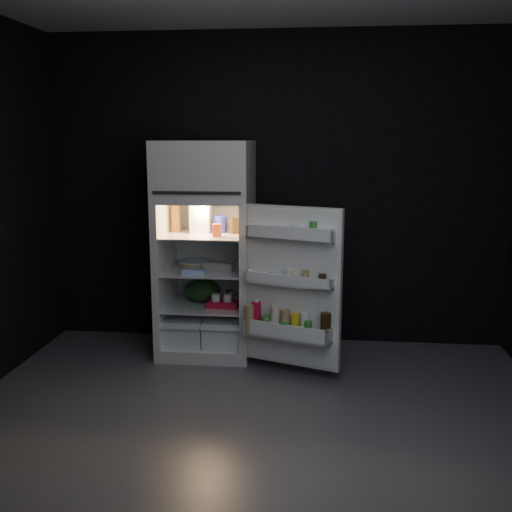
# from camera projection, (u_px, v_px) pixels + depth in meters

# --- Properties ---
(floor) EXTENTS (4.00, 3.40, 0.00)m
(floor) POSITION_uv_depth(u_px,v_px,m) (255.00, 424.00, 3.83)
(floor) COLOR #55555A
(floor) RESTS_ON ground
(wall_back) EXTENTS (4.00, 0.00, 2.70)m
(wall_back) POSITION_uv_depth(u_px,v_px,m) (276.00, 190.00, 5.23)
(wall_back) COLOR black
(wall_back) RESTS_ON ground
(wall_front) EXTENTS (4.00, 0.00, 2.70)m
(wall_front) POSITION_uv_depth(u_px,v_px,m) (199.00, 281.00, 1.91)
(wall_front) COLOR black
(wall_front) RESTS_ON ground
(refrigerator) EXTENTS (0.76, 0.71, 1.78)m
(refrigerator) POSITION_uv_depth(u_px,v_px,m) (206.00, 241.00, 4.99)
(refrigerator) COLOR silver
(refrigerator) RESTS_ON ground
(fridge_door) EXTENTS (0.74, 0.43, 1.22)m
(fridge_door) POSITION_uv_depth(u_px,v_px,m) (291.00, 291.00, 4.48)
(fridge_door) COLOR silver
(fridge_door) RESTS_ON ground
(milk_jug) EXTENTS (0.17, 0.17, 0.24)m
(milk_jug) POSITION_uv_depth(u_px,v_px,m) (201.00, 218.00, 4.97)
(milk_jug) COLOR white
(milk_jug) RESTS_ON refrigerator
(mayo_jar) EXTENTS (0.12, 0.12, 0.14)m
(mayo_jar) POSITION_uv_depth(u_px,v_px,m) (220.00, 224.00, 4.99)
(mayo_jar) COLOR #1E26A5
(mayo_jar) RESTS_ON refrigerator
(jam_jar) EXTENTS (0.12, 0.12, 0.13)m
(jam_jar) POSITION_uv_depth(u_px,v_px,m) (235.00, 226.00, 4.94)
(jam_jar) COLOR black
(jam_jar) RESTS_ON refrigerator
(amber_bottle) EXTENTS (0.10, 0.10, 0.22)m
(amber_bottle) POSITION_uv_depth(u_px,v_px,m) (175.00, 218.00, 5.04)
(amber_bottle) COLOR orange
(amber_bottle) RESTS_ON refrigerator
(small_carton) EXTENTS (0.08, 0.07, 0.10)m
(small_carton) POSITION_uv_depth(u_px,v_px,m) (217.00, 230.00, 4.78)
(small_carton) COLOR #EC4C1B
(small_carton) RESTS_ON refrigerator
(egg_carton) EXTENTS (0.28, 0.16, 0.07)m
(egg_carton) POSITION_uv_depth(u_px,v_px,m) (219.00, 266.00, 4.93)
(egg_carton) COLOR gray
(egg_carton) RESTS_ON refrigerator
(pie) EXTENTS (0.38, 0.38, 0.04)m
(pie) POSITION_uv_depth(u_px,v_px,m) (196.00, 264.00, 5.11)
(pie) COLOR tan
(pie) RESTS_ON refrigerator
(flat_package) EXTENTS (0.18, 0.09, 0.04)m
(flat_package) POSITION_uv_depth(u_px,v_px,m) (194.00, 272.00, 4.80)
(flat_package) COLOR #99B8ED
(flat_package) RESTS_ON refrigerator
(wrapped_pkg) EXTENTS (0.14, 0.13, 0.05)m
(wrapped_pkg) POSITION_uv_depth(u_px,v_px,m) (233.00, 263.00, 5.13)
(wrapped_pkg) COLOR beige
(wrapped_pkg) RESTS_ON refrigerator
(produce_bag) EXTENTS (0.35, 0.31, 0.20)m
(produce_bag) POSITION_uv_depth(u_px,v_px,m) (203.00, 290.00, 5.11)
(produce_bag) COLOR #193815
(produce_bag) RESTS_ON refrigerator
(yogurt_tray) EXTENTS (0.26, 0.15, 0.05)m
(yogurt_tray) POSITION_uv_depth(u_px,v_px,m) (223.00, 304.00, 4.94)
(yogurt_tray) COLOR red
(yogurt_tray) RESTS_ON refrigerator
(small_can_red) EXTENTS (0.07, 0.07, 0.09)m
(small_can_red) POSITION_uv_depth(u_px,v_px,m) (230.00, 295.00, 5.15)
(small_can_red) COLOR red
(small_can_red) RESTS_ON refrigerator
(small_can_silver) EXTENTS (0.07, 0.07, 0.09)m
(small_can_silver) POSITION_uv_depth(u_px,v_px,m) (231.00, 296.00, 5.12)
(small_can_silver) COLOR silver
(small_can_silver) RESTS_ON refrigerator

